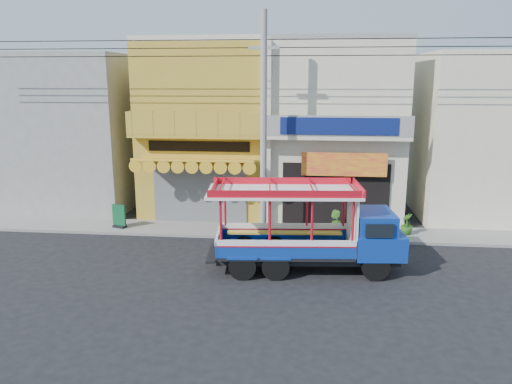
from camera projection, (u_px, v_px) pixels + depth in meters
ground at (283, 268)px, 17.40m from camera, size 90.00×90.00×0.00m
sidewalk at (288, 232)px, 21.26m from camera, size 30.00×2.00×0.12m
shophouse_left at (212, 127)px, 24.61m from camera, size 6.00×7.50×8.24m
shophouse_right at (334, 128)px, 24.00m from camera, size 6.00×6.75×8.24m
party_pilaster at (267, 137)px, 21.31m from camera, size 0.35×0.30×8.00m
filler_building_left at (77, 132)px, 25.43m from camera, size 6.00×6.00×7.60m
filler_building_right at (484, 136)px, 23.39m from camera, size 6.00×6.00×7.60m
utility_pole at (267, 116)px, 19.56m from camera, size 28.00×0.26×9.00m
songthaew_truck at (320, 229)px, 16.88m from camera, size 6.68×2.68×3.04m
green_sign at (119, 218)px, 21.61m from camera, size 0.65×0.47×1.02m
potted_plant_b at (336, 220)px, 21.29m from camera, size 0.58×0.60×0.85m
potted_plant_c at (407, 224)px, 20.65m from camera, size 0.53×0.53×0.90m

